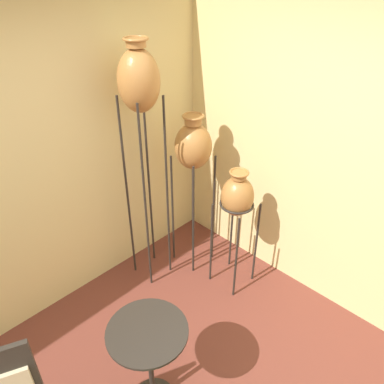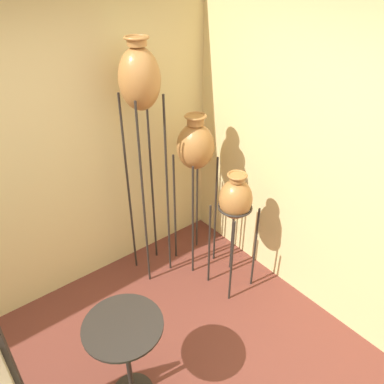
% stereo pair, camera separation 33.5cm
% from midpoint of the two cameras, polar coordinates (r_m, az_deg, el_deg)
% --- Properties ---
extents(wall_back, '(7.44, 0.06, 2.70)m').
position_cam_midpoint_polar(wall_back, '(3.15, -26.22, 2.94)').
color(wall_back, beige).
rests_on(wall_back, ground_plane).
extents(wall_right, '(0.06, 7.44, 2.70)m').
position_cam_midpoint_polar(wall_right, '(3.04, 20.92, 3.26)').
color(wall_right, beige).
rests_on(wall_right, ground_plane).
extents(vase_stand_tall, '(0.33, 0.33, 2.24)m').
position_cam_midpoint_polar(vase_stand_tall, '(2.99, -11.37, 15.37)').
color(vase_stand_tall, '#28231E').
rests_on(vase_stand_tall, ground_plane).
extents(vase_stand_medium, '(0.34, 0.34, 1.59)m').
position_cam_midpoint_polar(vase_stand_medium, '(3.33, -2.72, 6.63)').
color(vase_stand_medium, '#28231E').
rests_on(vase_stand_medium, ground_plane).
extents(vase_stand_short, '(0.32, 0.32, 1.22)m').
position_cam_midpoint_polar(vase_stand_short, '(3.22, 3.96, -1.01)').
color(vase_stand_short, '#28231E').
rests_on(vase_stand_short, ground_plane).
extents(side_table, '(0.52, 0.52, 0.77)m').
position_cam_midpoint_polar(side_table, '(2.65, -10.48, -22.97)').
color(side_table, '#28231E').
rests_on(side_table, ground_plane).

